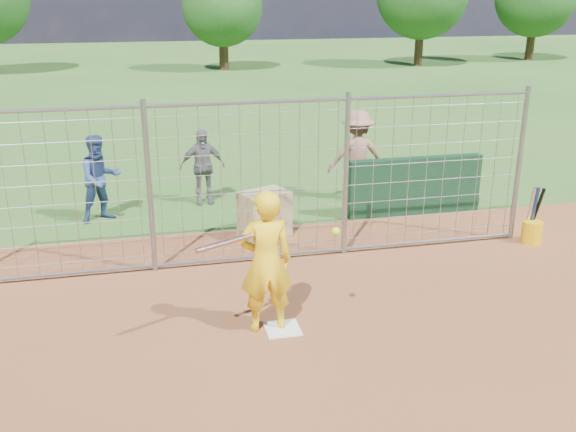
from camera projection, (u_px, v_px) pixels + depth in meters
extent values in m
plane|color=#2D591E|center=(279.00, 322.00, 8.24)|extent=(100.00, 100.00, 0.00)
cube|color=silver|center=(283.00, 329.00, 8.06)|extent=(0.43, 0.43, 0.02)
cube|color=#11381E|center=(415.00, 186.00, 12.09)|extent=(2.60, 0.20, 1.10)
imported|color=yellow|center=(266.00, 262.00, 7.78)|extent=(0.68, 0.45, 1.83)
imported|color=navy|center=(100.00, 178.00, 11.67)|extent=(0.96, 0.87, 1.60)
imported|color=#5E5F63|center=(202.00, 166.00, 12.64)|extent=(0.91, 0.44, 1.52)
imported|color=#91604F|center=(357.00, 155.00, 12.86)|extent=(1.20, 0.73, 1.82)
cube|color=tan|center=(265.00, 214.00, 11.02)|extent=(0.95, 0.82, 0.80)
cylinder|color=silver|center=(228.00, 242.00, 7.35)|extent=(0.80, 0.44, 0.06)
sphere|color=#C1FF1A|center=(336.00, 232.00, 7.67)|extent=(0.10, 0.10, 0.10)
cylinder|color=#E8A80C|center=(532.00, 232.00, 10.79)|extent=(0.34, 0.34, 0.38)
cylinder|color=silver|center=(530.00, 211.00, 10.71)|extent=(0.06, 0.17, 0.85)
cylinder|color=navy|center=(534.00, 211.00, 10.72)|extent=(0.06, 0.16, 0.85)
cylinder|color=black|center=(537.00, 211.00, 10.73)|extent=(0.10, 0.27, 0.84)
cylinder|color=gray|center=(149.00, 189.00, 9.34)|extent=(0.08, 0.08, 2.60)
cylinder|color=gray|center=(346.00, 176.00, 9.97)|extent=(0.08, 0.08, 2.60)
cylinder|color=gray|center=(519.00, 165.00, 10.60)|extent=(0.08, 0.08, 2.60)
cylinder|color=gray|center=(249.00, 103.00, 9.26)|extent=(9.00, 0.05, 0.05)
cylinder|color=gray|center=(252.00, 257.00, 10.06)|extent=(9.00, 0.05, 0.05)
cube|color=gray|center=(251.00, 186.00, 9.67)|extent=(9.00, 0.02, 2.50)
cylinder|color=#3F2B19|center=(224.00, 50.00, 34.27)|extent=(0.50, 0.50, 2.16)
sphere|color=#26561E|center=(222.00, 6.00, 33.54)|extent=(4.20, 4.20, 4.20)
cylinder|color=#3F2B19|center=(419.00, 43.00, 36.06)|extent=(0.50, 0.50, 2.59)
cylinder|color=#3F2B19|center=(531.00, 40.00, 39.15)|extent=(0.50, 0.50, 2.45)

